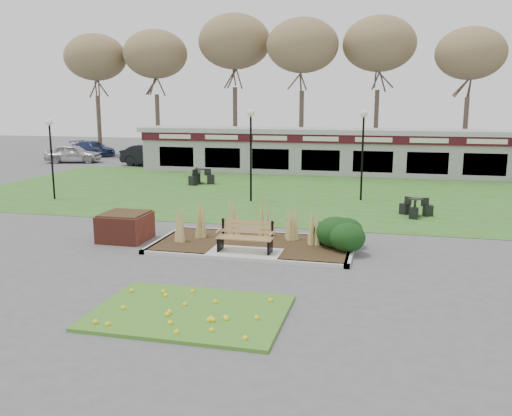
% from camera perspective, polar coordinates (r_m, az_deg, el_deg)
% --- Properties ---
extents(ground, '(100.00, 100.00, 0.00)m').
position_cam_1_polar(ground, '(16.39, -1.30, -5.17)').
color(ground, '#515154').
rests_on(ground, ground).
extents(lawn, '(34.00, 16.00, 0.02)m').
position_cam_1_polar(lawn, '(27.88, 5.10, 1.61)').
color(lawn, '#375E1D').
rests_on(lawn, ground).
extents(flower_bed, '(4.20, 3.00, 0.16)m').
position_cam_1_polar(flower_bed, '(12.23, -6.99, -10.71)').
color(flower_bed, '#447321').
rests_on(flower_bed, ground).
extents(planting_bed, '(6.75, 3.40, 1.27)m').
position_cam_1_polar(planting_bed, '(17.31, 3.95, -3.06)').
color(planting_bed, black).
rests_on(planting_bed, ground).
extents(park_bench, '(1.70, 0.66, 0.93)m').
position_cam_1_polar(park_bench, '(16.47, -1.08, -2.97)').
color(park_bench, '#996F45').
rests_on(park_bench, ground).
extents(brick_planter, '(1.50, 1.50, 0.95)m').
position_cam_1_polar(brick_planter, '(18.74, -13.60, -1.90)').
color(brick_planter, brown).
rests_on(brick_planter, ground).
extents(food_pavilion, '(24.60, 3.40, 2.90)m').
position_cam_1_polar(food_pavilion, '(35.53, 7.10, 6.00)').
color(food_pavilion, '#98989B').
rests_on(food_pavilion, ground).
extents(tree_backdrop, '(47.24, 5.24, 10.36)m').
position_cam_1_polar(tree_backdrop, '(43.55, 8.62, 15.96)').
color(tree_backdrop, '#47382B').
rests_on(tree_backdrop, ground).
extents(lamp_post_mid_left, '(0.35, 0.35, 4.28)m').
position_cam_1_polar(lamp_post_mid_left, '(25.02, -0.55, 7.73)').
color(lamp_post_mid_left, black).
rests_on(lamp_post_mid_left, ground).
extents(lamp_post_mid_right, '(0.35, 0.35, 4.23)m').
position_cam_1_polar(lamp_post_mid_right, '(25.79, 11.21, 7.55)').
color(lamp_post_mid_right, black).
rests_on(lamp_post_mid_right, ground).
extents(lamp_post_far_left, '(0.32, 0.32, 3.82)m').
position_cam_1_polar(lamp_post_far_left, '(27.36, -20.82, 6.60)').
color(lamp_post_far_left, black).
rests_on(lamp_post_far_left, ground).
extents(bistro_set_b, '(1.50, 1.56, 0.84)m').
position_cam_1_polar(bistro_set_b, '(30.89, -5.91, 3.07)').
color(bistro_set_b, black).
rests_on(bistro_set_b, ground).
extents(bistro_set_c, '(1.36, 1.29, 0.73)m').
position_cam_1_polar(bistro_set_c, '(22.94, 16.43, -0.23)').
color(bistro_set_c, black).
rests_on(bistro_set_c, ground).
extents(car_silver, '(4.44, 2.66, 1.41)m').
position_cam_1_polar(car_silver, '(43.93, -18.69, 5.46)').
color(car_silver, '#B9B8BD').
rests_on(car_silver, ground).
extents(car_black, '(4.98, 2.60, 1.56)m').
position_cam_1_polar(car_black, '(39.98, -10.84, 5.45)').
color(car_black, black).
rests_on(car_black, ground).
extents(car_blue, '(4.70, 3.11, 1.27)m').
position_cam_1_polar(car_blue, '(49.11, -16.77, 6.03)').
color(car_blue, navy).
rests_on(car_blue, ground).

